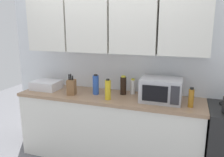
{
  "coord_description": "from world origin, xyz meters",
  "views": [
    {
      "loc": [
        0.97,
        -2.97,
        1.79
      ],
      "look_at": [
        0.03,
        -0.25,
        1.12
      ],
      "focal_mm": 36.46,
      "sensor_mm": 36.0,
      "label": 1
    }
  ],
  "objects": [
    {
      "name": "knife_block",
      "position": [
        -0.48,
        -0.41,
        1.0
      ],
      "size": [
        0.12,
        0.14,
        0.28
      ],
      "color": "brown",
      "rests_on": "counter_run"
    },
    {
      "name": "bottle_white_jar",
      "position": [
        0.28,
        -0.12,
        1.0
      ],
      "size": [
        0.06,
        0.06,
        0.21
      ],
      "color": "white",
      "rests_on": "counter_run"
    },
    {
      "name": "bottle_soy_dark",
      "position": [
        0.17,
        -0.18,
        1.02
      ],
      "size": [
        0.08,
        0.08,
        0.25
      ],
      "color": "black",
      "rests_on": "counter_run"
    },
    {
      "name": "bottle_blue_cleaner",
      "position": [
        -0.18,
        -0.29,
        1.03
      ],
      "size": [
        0.08,
        0.08,
        0.27
      ],
      "color": "#2D56B7",
      "rests_on": "counter_run"
    },
    {
      "name": "counter_run",
      "position": [
        0.0,
        -0.3,
        0.45
      ],
      "size": [
        2.41,
        0.63,
        0.9
      ],
      "color": "white",
      "rests_on": "ground_plane"
    },
    {
      "name": "dish_rack",
      "position": [
        -0.95,
        -0.3,
        0.96
      ],
      "size": [
        0.38,
        0.3,
        0.12
      ],
      "primitive_type": "cube",
      "color": "silver",
      "rests_on": "counter_run"
    },
    {
      "name": "microwave",
      "position": [
        0.67,
        -0.3,
        1.04
      ],
      "size": [
        0.48,
        0.37,
        0.28
      ],
      "color": "#B7B7BC",
      "rests_on": "counter_run"
    },
    {
      "name": "bottle_amber_vinegar",
      "position": [
        1.02,
        -0.4,
        1.01
      ],
      "size": [
        0.06,
        0.06,
        0.23
      ],
      "color": "#AD701E",
      "rests_on": "counter_run"
    },
    {
      "name": "wall_back_with_cabinets",
      "position": [
        -0.0,
        -0.07,
        1.58
      ],
      "size": [
        3.28,
        0.38,
        2.6
      ],
      "color": "white",
      "rests_on": "ground_plane"
    },
    {
      "name": "bottle_yellow_mustard",
      "position": [
        0.05,
        -0.45,
        1.02
      ],
      "size": [
        0.07,
        0.07,
        0.26
      ],
      "color": "gold",
      "rests_on": "counter_run"
    }
  ]
}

